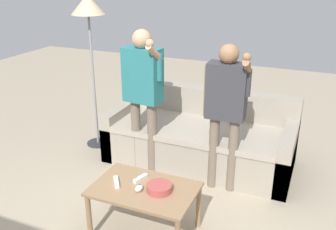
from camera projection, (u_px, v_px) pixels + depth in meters
The scene contains 11 objects.
ground_plane at pixel (149, 226), 3.30m from camera, with size 12.00×12.00×0.00m, color tan.
couch at pixel (200, 138), 4.32m from camera, with size 2.08×0.92×0.79m.
coffee_table at pixel (145, 194), 3.09m from camera, with size 0.85×0.55×0.44m.
snack_bowl at pixel (159, 188), 3.02m from camera, with size 0.21×0.21×0.06m, color #B24C47.
game_remote_nunchuk at pixel (139, 188), 3.02m from camera, with size 0.06×0.09×0.05m.
floor_lamp at pixel (88, 14), 4.22m from camera, with size 0.39×0.39×1.84m.
player_left at pixel (143, 86), 3.84m from camera, with size 0.46×0.35×1.56m.
player_right at pixel (226, 102), 3.53m from camera, with size 0.44×0.29×1.48m.
game_remote_wand_near at pixel (140, 178), 3.18m from camera, with size 0.07×0.15×0.03m.
game_remote_wand_far at pixel (159, 188), 3.04m from camera, with size 0.15×0.11×0.03m.
game_remote_wand_spare at pixel (116, 182), 3.12m from camera, with size 0.12×0.15×0.03m.
Camera 1 is at (1.21, -2.42, 2.13)m, focal length 40.15 mm.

